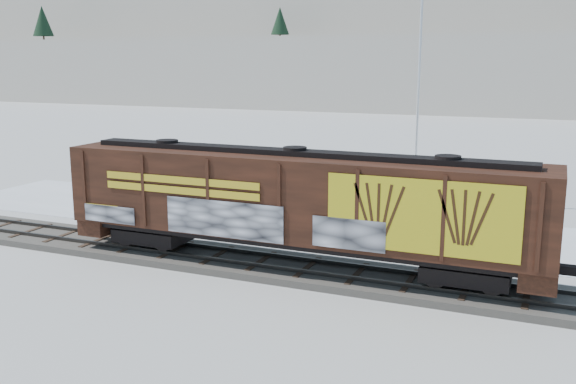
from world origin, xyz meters
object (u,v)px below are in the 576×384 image
at_px(hopper_railcar, 295,200).
at_px(car_silver, 135,192).
at_px(car_white, 380,222).
at_px(flagpole, 419,119).
at_px(car_dark, 421,221).

distance_m(hopper_railcar, car_silver, 15.11).
distance_m(car_silver, car_white, 14.82).
height_order(flagpole, car_dark, flagpole).
bearing_deg(flagpole, car_silver, -156.89).
relative_size(flagpole, car_white, 2.74).
bearing_deg(hopper_railcar, car_dark, 63.07).
height_order(car_white, car_dark, car_white).
height_order(flagpole, car_white, flagpole).
relative_size(hopper_railcar, car_silver, 4.31).
height_order(car_silver, car_dark, car_dark).
relative_size(hopper_railcar, car_white, 3.97).
bearing_deg(car_dark, flagpole, 16.06).
bearing_deg(car_silver, car_dark, -97.83).
bearing_deg(car_dark, hopper_railcar, 155.66).
height_order(car_silver, car_white, car_white).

